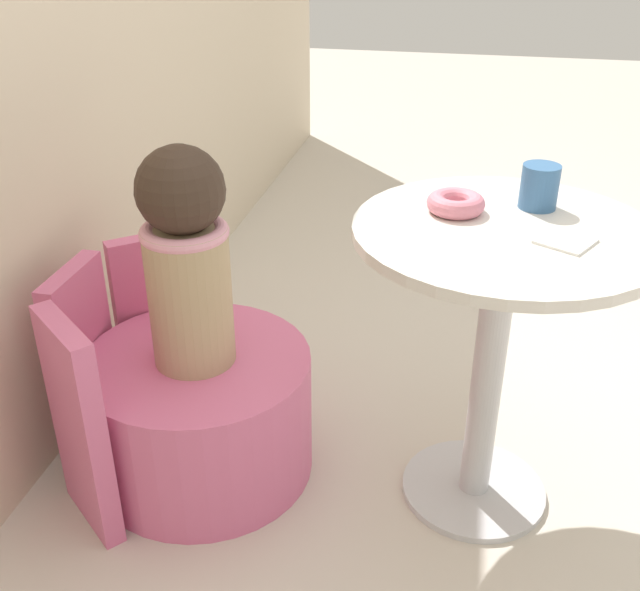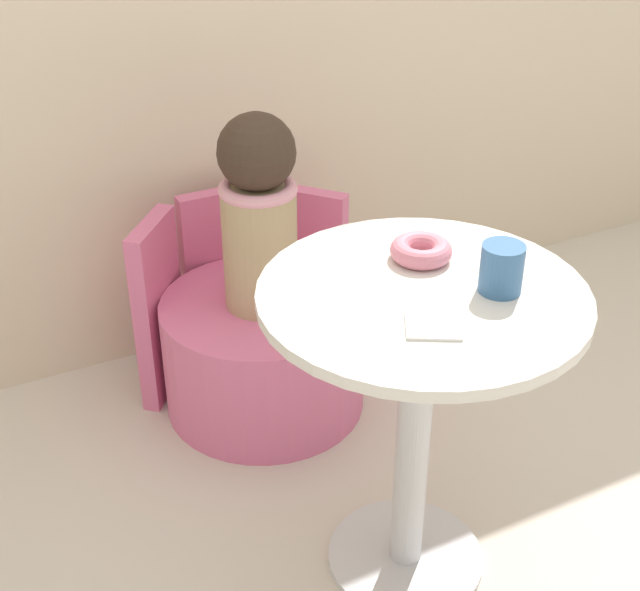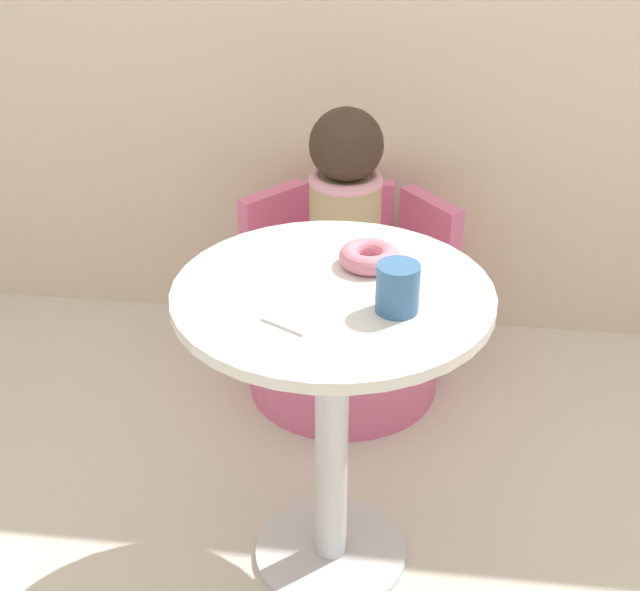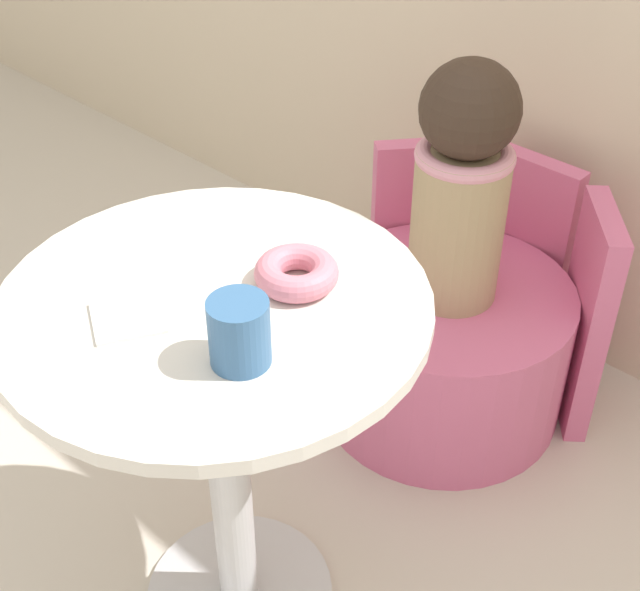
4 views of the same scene
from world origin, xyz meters
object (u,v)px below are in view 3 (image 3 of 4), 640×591
donut (369,257)px  cup (398,288)px  child_figure (345,201)px  tub_chair (343,338)px  round_table (332,369)px

donut → cup: (0.07, -0.18, 0.03)m
cup → child_figure: bearing=102.7°
tub_chair → donut: size_ratio=4.47×
tub_chair → cup: size_ratio=5.82×
child_figure → round_table: bearing=-86.5°
donut → child_figure: bearing=100.2°
cup → tub_chair: bearing=102.7°
tub_chair → cup: bearing=-77.3°
round_table → donut: (0.06, 0.11, 0.21)m
donut → cup: size_ratio=1.30×
child_figure → donut: child_figure is taller
donut → cup: cup is taller
round_table → donut: bearing=59.9°
child_figure → cup: size_ratio=5.51×
child_figure → cup: bearing=-77.3°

